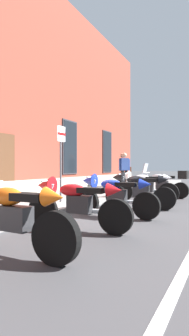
{
  "coord_description": "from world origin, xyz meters",
  "views": [
    {
      "loc": [
        -6.54,
        -3.7,
        1.18
      ],
      "look_at": [
        0.65,
        0.01,
        1.15
      ],
      "focal_mm": 28.93,
      "sensor_mm": 36.0,
      "label": 1
    }
  ],
  "objects_px": {
    "motorcycle_black_sport": "(137,188)",
    "pedestrian_dark_jacket": "(122,168)",
    "parking_sign": "(61,152)",
    "motorcycle_red_sport": "(73,201)",
    "motorcycle_blue_sport": "(112,193)",
    "motorcycle_white_sport": "(143,185)",
    "motorcycle_orange_sport": "(9,213)",
    "pedestrian_blue_top": "(125,168)",
    "motorcycle_silver_touring": "(164,183)"
  },
  "relations": [
    {
      "from": "motorcycle_blue_sport",
      "to": "motorcycle_white_sport",
      "type": "distance_m",
      "value": 2.89
    },
    {
      "from": "motorcycle_black_sport",
      "to": "pedestrian_dark_jacket",
      "type": "xyz_separation_m",
      "value": [
        5.96,
        2.77,
        0.58
      ]
    },
    {
      "from": "motorcycle_red_sport",
      "to": "parking_sign",
      "type": "height_order",
      "value": "parking_sign"
    },
    {
      "from": "motorcycle_black_sport",
      "to": "motorcycle_silver_touring",
      "type": "distance_m",
      "value": 3.07
    },
    {
      "from": "motorcycle_white_sport",
      "to": "motorcycle_silver_touring",
      "type": "relative_size",
      "value": 1.03
    },
    {
      "from": "parking_sign",
      "to": "motorcycle_white_sport",
      "type": "bearing_deg",
      "value": -38.53
    },
    {
      "from": "motorcycle_silver_touring",
      "to": "parking_sign",
      "type": "relative_size",
      "value": 0.95
    },
    {
      "from": "motorcycle_orange_sport",
      "to": "pedestrian_blue_top",
      "type": "distance_m",
      "value": 10.03
    },
    {
      "from": "parking_sign",
      "to": "motorcycle_black_sport",
      "type": "bearing_deg",
      "value": -68.15
    },
    {
      "from": "motorcycle_silver_touring",
      "to": "pedestrian_blue_top",
      "type": "bearing_deg",
      "value": 49.59
    },
    {
      "from": "motorcycle_black_sport",
      "to": "parking_sign",
      "type": "distance_m",
      "value": 2.42
    },
    {
      "from": "pedestrian_blue_top",
      "to": "motorcycle_red_sport",
      "type": "bearing_deg",
      "value": -165.51
    },
    {
      "from": "motorcycle_orange_sport",
      "to": "motorcycle_red_sport",
      "type": "distance_m",
      "value": 1.61
    },
    {
      "from": "motorcycle_red_sport",
      "to": "motorcycle_blue_sport",
      "type": "distance_m",
      "value": 1.6
    },
    {
      "from": "motorcycle_red_sport",
      "to": "motorcycle_silver_touring",
      "type": "relative_size",
      "value": 1.01
    },
    {
      "from": "motorcycle_blue_sport",
      "to": "motorcycle_white_sport",
      "type": "xyz_separation_m",
      "value": [
        2.89,
        0.14,
        0.02
      ]
    },
    {
      "from": "motorcycle_white_sport",
      "to": "motorcycle_silver_touring",
      "type": "distance_m",
      "value": 1.7
    },
    {
      "from": "motorcycle_silver_touring",
      "to": "pedestrian_blue_top",
      "type": "xyz_separation_m",
      "value": [
        2.03,
        2.38,
        0.57
      ]
    },
    {
      "from": "motorcycle_red_sport",
      "to": "motorcycle_black_sport",
      "type": "distance_m",
      "value": 3.08
    },
    {
      "from": "motorcycle_orange_sport",
      "to": "parking_sign",
      "type": "height_order",
      "value": "parking_sign"
    },
    {
      "from": "motorcycle_orange_sport",
      "to": "motorcycle_white_sport",
      "type": "bearing_deg",
      "value": 0.51
    },
    {
      "from": "motorcycle_orange_sport",
      "to": "pedestrian_dark_jacket",
      "type": "distance_m",
      "value": 10.97
    },
    {
      "from": "pedestrian_blue_top",
      "to": "parking_sign",
      "type": "relative_size",
      "value": 0.77
    },
    {
      "from": "motorcycle_red_sport",
      "to": "pedestrian_blue_top",
      "type": "bearing_deg",
      "value": 14.49
    },
    {
      "from": "motorcycle_black_sport",
      "to": "motorcycle_silver_touring",
      "type": "relative_size",
      "value": 0.95
    },
    {
      "from": "motorcycle_orange_sport",
      "to": "motorcycle_silver_touring",
      "type": "bearing_deg",
      "value": -1.98
    },
    {
      "from": "motorcycle_red_sport",
      "to": "motorcycle_silver_touring",
      "type": "height_order",
      "value": "motorcycle_silver_touring"
    },
    {
      "from": "pedestrian_blue_top",
      "to": "pedestrian_dark_jacket",
      "type": "xyz_separation_m",
      "value": [
        0.86,
        0.45,
        0.02
      ]
    },
    {
      "from": "motorcycle_orange_sport",
      "to": "motorcycle_blue_sport",
      "type": "xyz_separation_m",
      "value": [
        3.2,
        -0.08,
        -0.01
      ]
    },
    {
      "from": "motorcycle_blue_sport",
      "to": "pedestrian_dark_jacket",
      "type": "height_order",
      "value": "pedestrian_dark_jacket"
    },
    {
      "from": "motorcycle_white_sport",
      "to": "parking_sign",
      "type": "relative_size",
      "value": 0.98
    },
    {
      "from": "motorcycle_blue_sport",
      "to": "pedestrian_blue_top",
      "type": "relative_size",
      "value": 1.25
    },
    {
      "from": "motorcycle_black_sport",
      "to": "pedestrian_dark_jacket",
      "type": "distance_m",
      "value": 6.6
    },
    {
      "from": "motorcycle_orange_sport",
      "to": "motorcycle_red_sport",
      "type": "xyz_separation_m",
      "value": [
        1.61,
        -0.0,
        -0.02
      ]
    },
    {
      "from": "motorcycle_blue_sport",
      "to": "pedestrian_blue_top",
      "type": "xyz_separation_m",
      "value": [
        6.58,
        2.2,
        0.57
      ]
    },
    {
      "from": "motorcycle_red_sport",
      "to": "motorcycle_black_sport",
      "type": "relative_size",
      "value": 1.06
    },
    {
      "from": "pedestrian_dark_jacket",
      "to": "parking_sign",
      "type": "relative_size",
      "value": 0.78
    },
    {
      "from": "motorcycle_blue_sport",
      "to": "pedestrian_blue_top",
      "type": "bearing_deg",
      "value": 18.44
    },
    {
      "from": "parking_sign",
      "to": "motorcycle_red_sport",
      "type": "bearing_deg",
      "value": -141.16
    },
    {
      "from": "motorcycle_orange_sport",
      "to": "motorcycle_white_sport",
      "type": "distance_m",
      "value": 6.09
    },
    {
      "from": "motorcycle_red_sport",
      "to": "motorcycle_silver_touring",
      "type": "distance_m",
      "value": 6.16
    },
    {
      "from": "motorcycle_blue_sport",
      "to": "motorcycle_black_sport",
      "type": "height_order",
      "value": "motorcycle_black_sport"
    },
    {
      "from": "motorcycle_white_sport",
      "to": "pedestrian_blue_top",
      "type": "bearing_deg",
      "value": 29.12
    },
    {
      "from": "motorcycle_orange_sport",
      "to": "motorcycle_red_sport",
      "type": "bearing_deg",
      "value": -0.06
    },
    {
      "from": "motorcycle_white_sport",
      "to": "motorcycle_red_sport",
      "type": "bearing_deg",
      "value": -179.29
    },
    {
      "from": "pedestrian_blue_top",
      "to": "parking_sign",
      "type": "xyz_separation_m",
      "value": [
        -5.91,
        -0.29,
        0.48
      ]
    },
    {
      "from": "motorcycle_orange_sport",
      "to": "motorcycle_silver_touring",
      "type": "relative_size",
      "value": 0.96
    },
    {
      "from": "parking_sign",
      "to": "pedestrian_blue_top",
      "type": "bearing_deg",
      "value": 2.82
    },
    {
      "from": "pedestrian_blue_top",
      "to": "parking_sign",
      "type": "height_order",
      "value": "parking_sign"
    },
    {
      "from": "motorcycle_blue_sport",
      "to": "motorcycle_silver_touring",
      "type": "relative_size",
      "value": 1.02
    }
  ]
}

